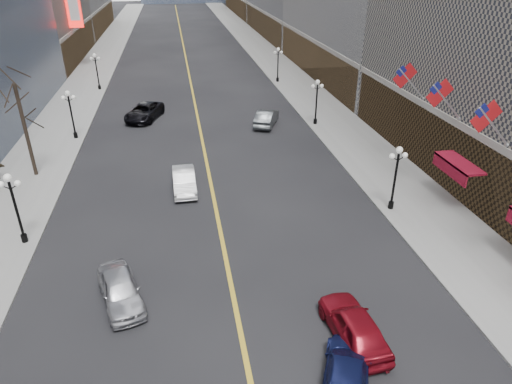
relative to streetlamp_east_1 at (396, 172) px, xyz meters
name	(u,v)px	position (x,y,z in m)	size (l,w,h in m)	color
sidewalk_east	(286,75)	(2.20, 40.00, -2.83)	(6.00, 230.00, 0.15)	gray
sidewalk_west	(87,83)	(-25.80, 40.00, -2.83)	(6.00, 230.00, 0.15)	gray
lane_line	(187,64)	(-11.80, 50.00, -2.89)	(0.25, 200.00, 0.02)	gold
streetlamp_east_1	(396,172)	(0.00, 0.00, 0.00)	(1.26, 0.44, 4.52)	black
streetlamp_east_2	(317,97)	(0.00, 18.00, 0.00)	(1.26, 0.44, 4.52)	black
streetlamp_east_3	(278,61)	(0.00, 36.00, 0.00)	(1.26, 0.44, 4.52)	black
streetlamp_west_1	(14,202)	(-23.60, 0.00, 0.00)	(1.26, 0.44, 4.52)	black
streetlamp_west_2	(71,110)	(-23.60, 18.00, 0.00)	(1.26, 0.44, 4.52)	black
streetlamp_west_3	(96,68)	(-23.60, 36.00, 0.00)	(1.26, 0.44, 4.52)	black
flag_3	(488,119)	(3.51, -3.00, 4.39)	(2.87, 0.12, 2.87)	#B2B2B7
flag_4	(442,95)	(3.51, 2.00, 4.39)	(2.87, 0.12, 2.87)	#B2B2B7
flag_5	(407,78)	(3.51, 7.00, 4.39)	(2.87, 0.12, 2.87)	#B2B2B7
awning_c	(456,165)	(4.30, 0.00, 0.18)	(1.40, 4.00, 0.93)	maroon
tree_west_far	(18,99)	(-25.30, 10.00, 3.34)	(3.60, 3.60, 7.92)	#2D231C
car_nb_near	(120,290)	(-17.39, -6.42, -2.13)	(1.82, 4.53, 1.54)	#B2B4BB
car_nb_mid	(184,181)	(-13.80, 5.52, -2.14)	(1.61, 4.61, 1.52)	silver
car_nb_far	(144,112)	(-17.37, 22.96, -2.08)	(2.73, 5.92, 1.65)	black
car_sb_near	(346,372)	(-8.00, -13.14, -2.23)	(1.89, 4.65, 1.35)	#141A4C
car_sb_mid	(354,325)	(-6.82, -10.82, -2.09)	(1.91, 4.74, 1.61)	maroon
car_sb_far	(266,118)	(-4.98, 18.79, -2.09)	(1.71, 4.91, 1.62)	#484C4F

